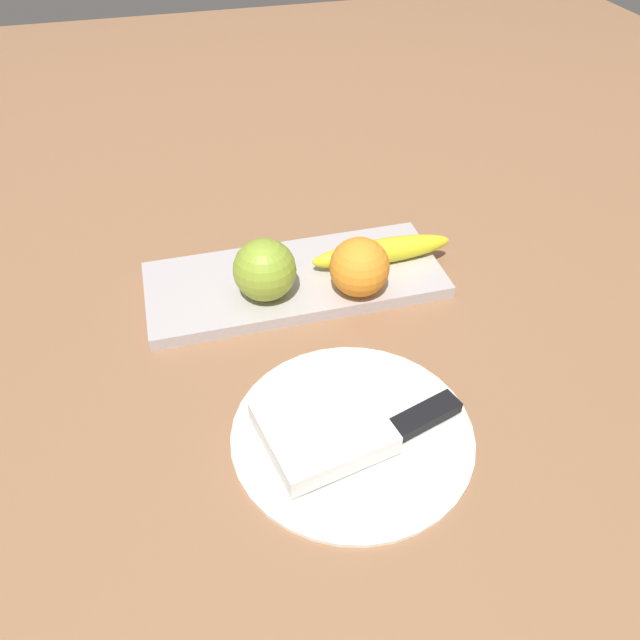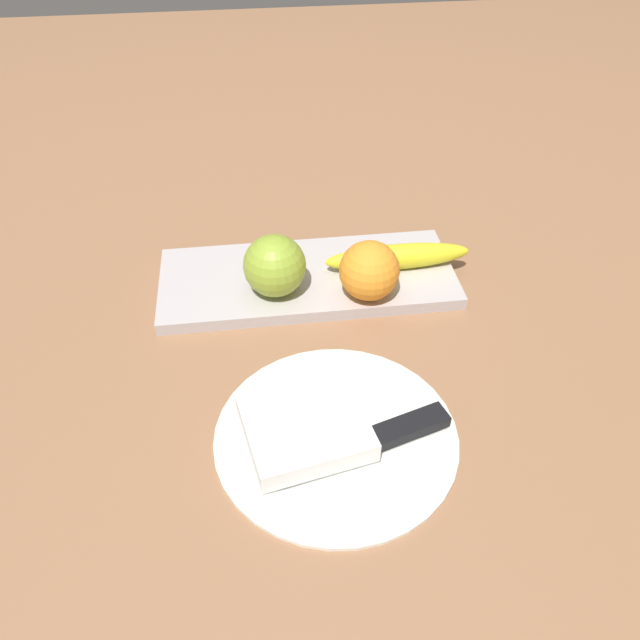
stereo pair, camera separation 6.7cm
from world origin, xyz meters
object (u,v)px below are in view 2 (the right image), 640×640
banana (398,257)px  apple (274,266)px  dinner_plate (336,434)px  knife (391,434)px  orange_near_apple (369,271)px  folded_napkin (305,427)px  fruit_tray (308,278)px

banana → apple: bearing=9.5°
banana → dinner_plate: bearing=64.3°
knife → orange_near_apple: bearing=-111.4°
apple → banana: apple is taller
apple → knife: apple is taller
orange_near_apple → banana: bearing=-133.4°
dinner_plate → folded_napkin: bearing=0.0°
banana → folded_napkin: banana is taller
apple → folded_napkin: apple is taller
apple → orange_near_apple: bearing=168.8°
fruit_tray → dinner_plate: size_ratio=1.55×
orange_near_apple → folded_napkin: bearing=63.5°
folded_napkin → dinner_plate: bearing=180.0°
banana → knife: size_ratio=1.04×
apple → banana: 0.16m
banana → knife: banana is taller
apple → folded_napkin: (-0.01, 0.22, -0.03)m
orange_near_apple → fruit_tray: bearing=-36.9°
apple → folded_napkin: size_ratio=0.66×
dinner_plate → banana: bearing=-115.1°
orange_near_apple → knife: bearing=85.5°
fruit_tray → knife: 0.27m
banana → folded_napkin: bearing=58.8°
fruit_tray → apple: 0.07m
apple → orange_near_apple: apple is taller
dinner_plate → fruit_tray: bearing=-90.0°
dinner_plate → folded_napkin: folded_napkin is taller
orange_near_apple → knife: orange_near_apple is taller
banana → fruit_tray: bearing=-1.1°
banana → orange_near_apple: orange_near_apple is taller
dinner_plate → folded_napkin: 0.03m
apple → dinner_plate: bearing=101.0°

